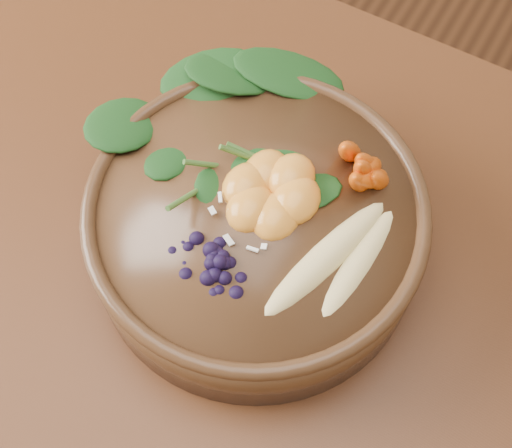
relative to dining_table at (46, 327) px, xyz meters
The scene contains 8 objects.
dining_table is the anchor object (origin of this frame).
stoneware_bowl 0.25m from the dining_table, 40.68° to the left, with size 0.28×0.28×0.08m, color #51341E.
kale_heap 0.30m from the dining_table, 58.25° to the left, with size 0.19×0.17×0.04m, color #164015, non-canonical shape.
carrot_cluster 0.37m from the dining_table, 43.11° to the left, with size 0.06×0.06×0.08m, color #D4540F, non-canonical shape.
banana_halves 0.33m from the dining_table, 28.49° to the left, with size 0.07×0.16×0.03m.
mandarin_cluster 0.29m from the dining_table, 43.27° to the left, with size 0.08×0.09×0.03m, color orange, non-canonical shape.
blueberry_pile 0.26m from the dining_table, 27.09° to the left, with size 0.13×0.10×0.04m, color black, non-canonical shape.
coconut_flakes 0.26m from the dining_table, 36.52° to the left, with size 0.09×0.07×0.01m, color white, non-canonical shape.
Camera 1 is at (0.30, -0.11, 1.33)m, focal length 50.00 mm.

